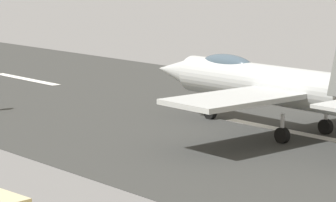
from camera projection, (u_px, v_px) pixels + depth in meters
ground_plane at (274, 129)px, 41.91m from camera, size 400.00×400.00×0.00m
runway_strip at (275, 129)px, 41.89m from camera, size 240.00×26.00×0.02m
fighter_jet at (277, 84)px, 40.50m from camera, size 16.83×14.42×5.65m
marker_cone_far at (212, 69)px, 63.35m from camera, size 0.44×0.44×0.55m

